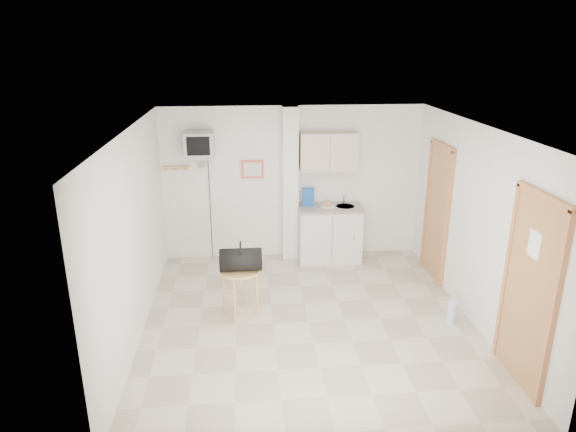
{
  "coord_description": "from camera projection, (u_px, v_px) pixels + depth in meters",
  "views": [
    {
      "loc": [
        -0.77,
        -5.8,
        3.45
      ],
      "look_at": [
        -0.22,
        0.6,
        1.25
      ],
      "focal_mm": 32.0,
      "sensor_mm": 36.0,
      "label": 1
    }
  ],
  "objects": [
    {
      "name": "water_bottle",
      "position": [
        452.0,
        312.0,
        6.57
      ],
      "size": [
        0.11,
        0.11,
        0.34
      ],
      "color": "#ADC4E4",
      "rests_on": "ground"
    },
    {
      "name": "ground",
      "position": [
        309.0,
        322.0,
        6.65
      ],
      "size": [
        4.5,
        4.5,
        0.0
      ],
      "primitive_type": "plane",
      "color": "#BCB198",
      "rests_on": "ground"
    },
    {
      "name": "crt_television",
      "position": [
        200.0,
        146.0,
        7.81
      ],
      "size": [
        0.44,
        0.45,
        2.15
      ],
      "color": "slate",
      "rests_on": "ground"
    },
    {
      "name": "duffel_bag",
      "position": [
        241.0,
        259.0,
        6.55
      ],
      "size": [
        0.54,
        0.3,
        0.4
      ],
      "rotation": [
        0.0,
        0.0,
        -0.0
      ],
      "color": "black",
      "rests_on": "round_table"
    },
    {
      "name": "round_table",
      "position": [
        240.0,
        277.0,
        6.66
      ],
      "size": [
        0.53,
        0.53,
        0.65
      ],
      "rotation": [
        0.0,
        0.0,
        -0.33
      ],
      "color": "tan",
      "rests_on": "ground"
    },
    {
      "name": "room_envelope",
      "position": [
        329.0,
        206.0,
        6.25
      ],
      "size": [
        4.24,
        4.54,
        2.55
      ],
      "color": "white",
      "rests_on": "ground"
    },
    {
      "name": "kitchenette",
      "position": [
        329.0,
        213.0,
        8.32
      ],
      "size": [
        1.03,
        0.58,
        2.1
      ],
      "color": "silver",
      "rests_on": "ground"
    }
  ]
}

